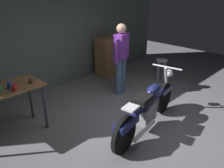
# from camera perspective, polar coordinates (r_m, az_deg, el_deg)

# --- Properties ---
(ground_plane) EXTENTS (12.00, 12.00, 0.00)m
(ground_plane) POSITION_cam_1_polar(r_m,az_deg,el_deg) (4.57, 6.44, -9.95)
(ground_plane) COLOR slate
(back_wall) EXTENTS (8.00, 0.12, 3.10)m
(back_wall) POSITION_cam_1_polar(r_m,az_deg,el_deg) (6.00, -15.06, 13.48)
(back_wall) COLOR #56605B
(back_wall) RESTS_ON ground_plane
(workbench) EXTENTS (1.30, 0.64, 0.90)m
(workbench) POSITION_cam_1_polar(r_m,az_deg,el_deg) (4.28, -24.97, -2.48)
(workbench) COLOR brown
(workbench) RESTS_ON ground_plane
(motorcycle) EXTENTS (2.17, 0.72, 1.00)m
(motorcycle) POSITION_cam_1_polar(r_m,az_deg,el_deg) (4.27, 8.61, -5.56)
(motorcycle) COLOR black
(motorcycle) RESTS_ON ground_plane
(person_standing) EXTENTS (0.56, 0.31, 1.67)m
(person_standing) POSITION_cam_1_polar(r_m,az_deg,el_deg) (5.51, 2.19, 6.73)
(person_standing) COLOR slate
(person_standing) RESTS_ON ground_plane
(shop_stool) EXTENTS (0.32, 0.32, 0.64)m
(shop_stool) POSITION_cam_1_polar(r_m,az_deg,el_deg) (6.37, 11.88, 4.52)
(shop_stool) COLOR #B2B2B7
(shop_stool) RESTS_ON ground_plane
(wooden_dresser) EXTENTS (0.80, 0.47, 1.10)m
(wooden_dresser) POSITION_cam_1_polar(r_m,az_deg,el_deg) (6.82, -0.46, 6.72)
(wooden_dresser) COLOR brown
(wooden_dresser) RESTS_ON ground_plane
(mug_green_speckled) EXTENTS (0.12, 0.08, 0.10)m
(mug_green_speckled) POSITION_cam_1_polar(r_m,az_deg,el_deg) (4.12, -25.44, -1.06)
(mug_green_speckled) COLOR #3D7F4C
(mug_green_speckled) RESTS_ON workbench
(mug_red_diner) EXTENTS (0.11, 0.07, 0.10)m
(mug_red_diner) POSITION_cam_1_polar(r_m,az_deg,el_deg) (4.08, -22.50, -0.78)
(mug_red_diner) COLOR red
(mug_red_diner) RESTS_ON workbench
(mug_blue_enamel) EXTENTS (0.11, 0.07, 0.11)m
(mug_blue_enamel) POSITION_cam_1_polar(r_m,az_deg,el_deg) (4.18, -23.50, -0.26)
(mug_blue_enamel) COLOR #2D51AD
(mug_blue_enamel) RESTS_ON workbench
(mug_brown_stoneware) EXTENTS (0.12, 0.09, 0.10)m
(mug_brown_stoneware) POSITION_cam_1_polar(r_m,az_deg,el_deg) (4.28, -18.79, 0.89)
(mug_brown_stoneware) COLOR brown
(mug_brown_stoneware) RESTS_ON workbench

